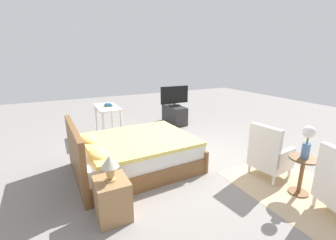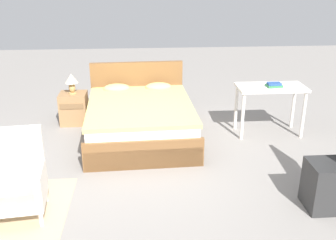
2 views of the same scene
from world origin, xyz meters
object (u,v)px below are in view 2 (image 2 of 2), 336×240
object	(u,v)px
armchair_by_window_right	(18,182)
book_stack	(274,85)
table_lamp	(71,81)
nightstand	(74,108)
bed	(140,118)
vanity_desk	(271,94)

from	to	relation	value
armchair_by_window_right	book_stack	bearing A→B (deg)	29.78
table_lamp	book_stack	xyz separation A→B (m)	(3.14, -0.69, 0.06)
nightstand	table_lamp	size ratio (longest dim) A/B	1.59
nightstand	bed	bearing A→B (deg)	-30.19
bed	vanity_desk	bearing A→B (deg)	-0.25
book_stack	table_lamp	bearing A→B (deg)	167.60
bed	book_stack	size ratio (longest dim) A/B	8.81
book_stack	bed	bearing A→B (deg)	178.63
vanity_desk	armchair_by_window_right	bearing A→B (deg)	-149.51
armchair_by_window_right	table_lamp	xyz separation A→B (m)	(0.18, 2.59, 0.36)
bed	nightstand	xyz separation A→B (m)	(-1.10, 0.64, -0.04)
armchair_by_window_right	nightstand	bearing A→B (deg)	86.01
nightstand	book_stack	distance (m)	3.26
armchair_by_window_right	nightstand	size ratio (longest dim) A/B	1.75
armchair_by_window_right	book_stack	distance (m)	3.85
nightstand	book_stack	world-z (taller)	book_stack
armchair_by_window_right	nightstand	distance (m)	2.60
vanity_desk	book_stack	xyz separation A→B (m)	(0.03, -0.04, 0.15)
nightstand	table_lamp	world-z (taller)	table_lamp
armchair_by_window_right	bed	bearing A→B (deg)	56.67
table_lamp	vanity_desk	distance (m)	3.19
bed	armchair_by_window_right	bearing A→B (deg)	-123.33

